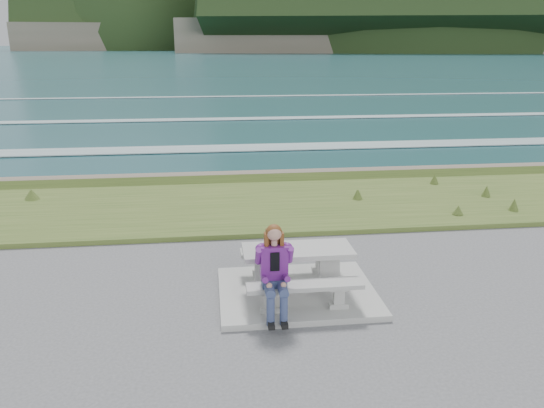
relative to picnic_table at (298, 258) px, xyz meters
name	(u,v)px	position (x,y,z in m)	size (l,w,h in m)	color
concrete_slab	(297,292)	(0.00, 0.00, -0.63)	(2.60, 2.10, 0.10)	#9B9A96
picnic_table	(298,258)	(0.00, 0.00, 0.00)	(1.80, 0.75, 0.75)	#9B9A96
bench_landward	(305,289)	(0.00, -0.70, -0.23)	(1.80, 0.35, 0.45)	#9B9A96
bench_seaward	(291,255)	(0.00, 0.70, -0.23)	(1.80, 0.35, 0.45)	#9B9A96
grass_verge	(265,207)	(0.00, 5.00, -0.68)	(160.00, 4.50, 0.22)	#38521E
shore_drop	(255,179)	(0.00, 7.90, -0.68)	(160.00, 0.80, 2.20)	brown
ocean	(231,139)	(0.00, 25.09, -2.42)	(1600.00, 1600.00, 0.09)	#1E4E56
headland_range	(457,34)	(190.31, 398.29, 9.25)	(729.83, 363.95, 202.80)	brown
seated_woman	(275,285)	(-0.48, -0.84, -0.06)	(0.41, 0.71, 1.42)	navy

